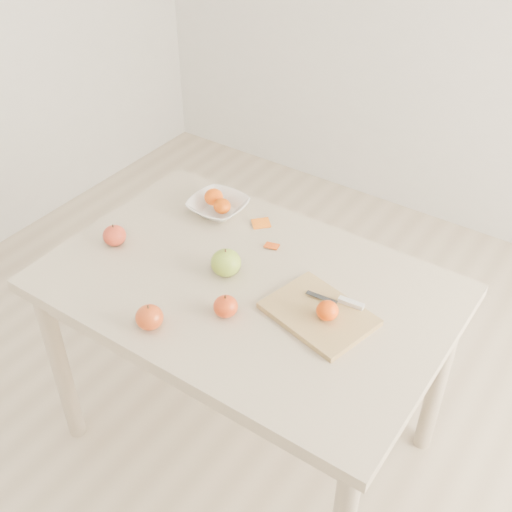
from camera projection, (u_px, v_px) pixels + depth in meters
The scene contains 14 objects.
ground at pixel (248, 436), 2.38m from camera, with size 3.50×3.50×0.00m, color #C6B293.
table at pixel (247, 307), 1.97m from camera, with size 1.20×0.80×0.75m.
cutting_board at pixel (319, 314), 1.79m from camera, with size 0.29×0.21×0.02m, color tan.
board_tangerine at pixel (327, 311), 1.75m from camera, with size 0.06×0.06×0.05m, color #D44107.
fruit_bowl at pixel (218, 207), 2.19m from camera, with size 0.19×0.19×0.05m, color white.
bowl_tangerine_near at pixel (214, 197), 2.20m from camera, with size 0.07×0.07×0.06m, color #E45C08.
bowl_tangerine_far at pixel (222, 206), 2.16m from camera, with size 0.06×0.06×0.05m, color #CA4307.
orange_peel_a at pixel (261, 224), 2.15m from camera, with size 0.06×0.04×0.00m, color orange.
orange_peel_b at pixel (272, 246), 2.05m from camera, with size 0.04×0.04×0.00m, color #C9450E.
paring_knife at pixel (346, 302), 1.81m from camera, with size 0.17×0.05×0.01m.
apple_green at pixel (226, 263), 1.92m from camera, with size 0.09×0.09×0.08m, color olive.
apple_red_e at pixel (226, 306), 1.79m from camera, with size 0.07×0.07×0.06m, color #A41C0E.
apple_red_d at pixel (114, 235), 2.04m from camera, with size 0.07×0.07×0.07m, color maroon.
apple_red_c at pixel (149, 317), 1.75m from camera, with size 0.08×0.08×0.07m, color maroon.
Camera 1 is at (0.85, -1.18, 2.00)m, focal length 45.00 mm.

